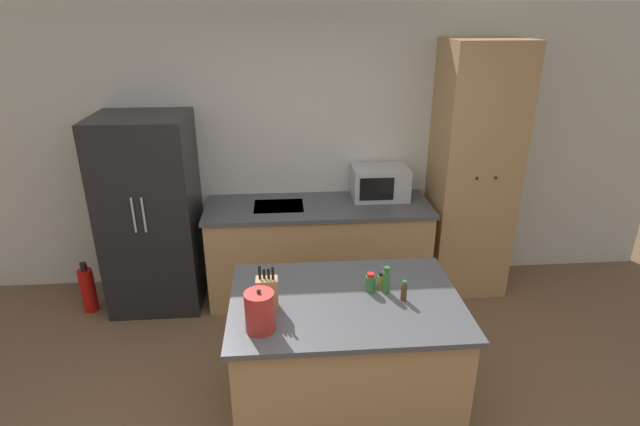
# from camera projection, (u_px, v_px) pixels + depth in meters

# --- Properties ---
(wall_back) EXTENTS (7.20, 0.06, 2.60)m
(wall_back) POSITION_uv_depth(u_px,v_px,m) (296.00, 151.00, 4.67)
(wall_back) COLOR beige
(wall_back) RESTS_ON ground_plane
(refrigerator) EXTENTS (0.78, 0.73, 1.73)m
(refrigerator) POSITION_uv_depth(u_px,v_px,m) (151.00, 214.00, 4.39)
(refrigerator) COLOR black
(refrigerator) RESTS_ON ground_plane
(back_counter) EXTENTS (2.03, 0.71, 0.90)m
(back_counter) POSITION_uv_depth(u_px,v_px,m) (318.00, 249.00, 4.67)
(back_counter) COLOR tan
(back_counter) RESTS_ON ground_plane
(pantry_cabinet) EXTENTS (0.69, 0.61, 2.31)m
(pantry_cabinet) POSITION_uv_depth(u_px,v_px,m) (473.00, 172.00, 4.54)
(pantry_cabinet) COLOR tan
(pantry_cabinet) RESTS_ON ground_plane
(kitchen_island) EXTENTS (1.43, 0.99, 0.88)m
(kitchen_island) POSITION_uv_depth(u_px,v_px,m) (344.00, 357.00, 3.25)
(kitchen_island) COLOR tan
(kitchen_island) RESTS_ON ground_plane
(microwave) EXTENTS (0.51, 0.36, 0.30)m
(microwave) POSITION_uv_depth(u_px,v_px,m) (380.00, 183.00, 4.61)
(microwave) COLOR #B2B5B7
(microwave) RESTS_ON back_counter
(knife_block) EXTENTS (0.13, 0.09, 0.29)m
(knife_block) POSITION_uv_depth(u_px,v_px,m) (267.00, 293.00, 2.94)
(knife_block) COLOR tan
(knife_block) RESTS_ON kitchen_island
(spice_bottle_tall_dark) EXTENTS (0.06, 0.06, 0.13)m
(spice_bottle_tall_dark) POSITION_uv_depth(u_px,v_px,m) (370.00, 283.00, 3.15)
(spice_bottle_tall_dark) COLOR #337033
(spice_bottle_tall_dark) RESTS_ON kitchen_island
(spice_bottle_short_red) EXTENTS (0.04, 0.04, 0.13)m
(spice_bottle_short_red) POSITION_uv_depth(u_px,v_px,m) (404.00, 291.00, 3.05)
(spice_bottle_short_red) COLOR #563319
(spice_bottle_short_red) RESTS_ON kitchen_island
(spice_bottle_amber_oil) EXTENTS (0.04, 0.04, 0.11)m
(spice_bottle_amber_oil) POSITION_uv_depth(u_px,v_px,m) (381.00, 281.00, 3.18)
(spice_bottle_amber_oil) COLOR gold
(spice_bottle_amber_oil) RESTS_ON kitchen_island
(spice_bottle_green_herb) EXTENTS (0.05, 0.05, 0.18)m
(spice_bottle_green_herb) POSITION_uv_depth(u_px,v_px,m) (386.00, 281.00, 3.12)
(spice_bottle_green_herb) COLOR #337033
(spice_bottle_green_herb) RESTS_ON kitchen_island
(kettle) EXTENTS (0.17, 0.17, 0.26)m
(kettle) POSITION_uv_depth(u_px,v_px,m) (260.00, 311.00, 2.75)
(kettle) COLOR #B72D28
(kettle) RESTS_ON kitchen_island
(fire_extinguisher) EXTENTS (0.13, 0.13, 0.48)m
(fire_extinguisher) POSITION_uv_depth(u_px,v_px,m) (88.00, 289.00, 4.46)
(fire_extinguisher) COLOR red
(fire_extinguisher) RESTS_ON ground_plane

